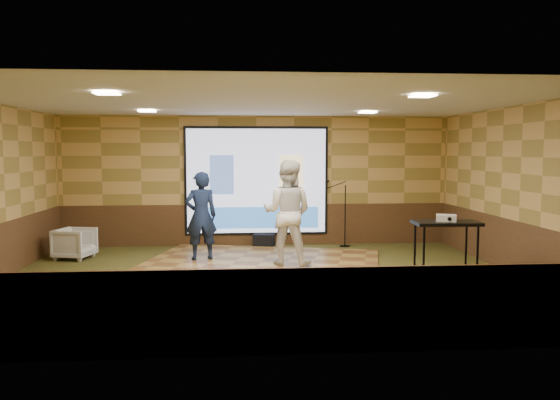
{
  "coord_description": "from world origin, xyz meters",
  "views": [
    {
      "loc": [
        -0.42,
        -9.17,
        2.19
      ],
      "look_at": [
        0.33,
        0.71,
        1.3
      ],
      "focal_mm": 35.0,
      "sensor_mm": 36.0,
      "label": 1
    }
  ],
  "objects": [
    {
      "name": "av_table",
      "position": [
        2.87,
        -0.8,
        0.78
      ],
      "size": [
        1.02,
        0.54,
        1.08
      ],
      "rotation": [
        0.0,
        0.0,
        -0.03
      ],
      "color": "black",
      "rests_on": "ground"
    },
    {
      "name": "wainscot_right",
      "position": [
        4.48,
        0.0,
        0.47
      ],
      "size": [
        0.04,
        7.0,
        0.95
      ],
      "primitive_type": "cube",
      "color": "#452B17",
      "rests_on": "ground"
    },
    {
      "name": "projector",
      "position": [
        2.88,
        -0.78,
        1.13
      ],
      "size": [
        0.38,
        0.35,
        0.1
      ],
      "primitive_type": "cube",
      "rotation": [
        0.0,
        0.0,
        -0.37
      ],
      "color": "silver",
      "rests_on": "av_table"
    },
    {
      "name": "wainscot_front",
      "position": [
        0.0,
        -3.48,
        0.47
      ],
      "size": [
        9.0,
        0.04,
        0.95
      ],
      "primitive_type": "cube",
      "color": "#452B17",
      "rests_on": "ground"
    },
    {
      "name": "dance_floor",
      "position": [
        0.02,
        1.34,
        0.02
      ],
      "size": [
        5.21,
        4.43,
        0.03
      ],
      "primitive_type": "cube",
      "rotation": [
        0.0,
        0.0,
        -0.25
      ],
      "color": "#A57F3C",
      "rests_on": "ground"
    },
    {
      "name": "duffel_bag",
      "position": [
        0.15,
        3.2,
        0.15
      ],
      "size": [
        0.53,
        0.41,
        0.29
      ],
      "primitive_type": "cube",
      "rotation": [
        0.0,
        0.0,
        -0.24
      ],
      "color": "black",
      "rests_on": "ground"
    },
    {
      "name": "wainscot_back",
      "position": [
        0.0,
        3.48,
        0.47
      ],
      "size": [
        9.0,
        0.04,
        0.95
      ],
      "primitive_type": "cube",
      "color": "#452B17",
      "rests_on": "ground"
    },
    {
      "name": "projector_screen",
      "position": [
        0.0,
        3.44,
        1.47
      ],
      "size": [
        3.32,
        0.06,
        2.52
      ],
      "color": "black",
      "rests_on": "room_shell"
    },
    {
      "name": "banquet_chair",
      "position": [
        -3.75,
        2.08,
        0.32
      ],
      "size": [
        0.84,
        0.83,
        0.63
      ],
      "primitive_type": "imported",
      "rotation": [
        0.0,
        0.0,
        1.32
      ],
      "color": "gray",
      "rests_on": "ground"
    },
    {
      "name": "downlight_ne",
      "position": [
        2.2,
        1.8,
        2.97
      ],
      "size": [
        0.32,
        0.32,
        0.02
      ],
      "primitive_type": "cube",
      "color": "beige",
      "rests_on": "room_shell"
    },
    {
      "name": "downlight_nw",
      "position": [
        -2.2,
        1.8,
        2.97
      ],
      "size": [
        0.32,
        0.32,
        0.02
      ],
      "primitive_type": "cube",
      "color": "beige",
      "rests_on": "room_shell"
    },
    {
      "name": "downlight_se",
      "position": [
        2.2,
        -1.5,
        2.97
      ],
      "size": [
        0.32,
        0.32,
        0.02
      ],
      "primitive_type": "cube",
      "color": "beige",
      "rests_on": "room_shell"
    },
    {
      "name": "ground",
      "position": [
        0.0,
        0.0,
        0.0
      ],
      "size": [
        9.0,
        9.0,
        0.0
      ],
      "primitive_type": "plane",
      "color": "#263417",
      "rests_on": "ground"
    },
    {
      "name": "player_right",
      "position": [
        0.5,
        1.06,
        1.03
      ],
      "size": [
        1.16,
        1.03,
        1.99
      ],
      "primitive_type": "imported",
      "rotation": [
        0.0,
        0.0,
        2.81
      ],
      "color": "silver",
      "rests_on": "dance_floor"
    },
    {
      "name": "player_left",
      "position": [
        -1.17,
        1.67,
        0.91
      ],
      "size": [
        0.73,
        0.57,
        1.75
      ],
      "primitive_type": "imported",
      "rotation": [
        0.0,
        0.0,
        3.4
      ],
      "color": "#131E3C",
      "rests_on": "dance_floor"
    },
    {
      "name": "mic_stand",
      "position": [
        1.96,
        3.11,
        0.49
      ],
      "size": [
        0.6,
        0.25,
        1.54
      ],
      "rotation": [
        0.0,
        0.0,
        0.25
      ],
      "color": "black",
      "rests_on": "ground"
    },
    {
      "name": "downlight_sw",
      "position": [
        -2.2,
        -1.5,
        2.97
      ],
      "size": [
        0.32,
        0.32,
        0.02
      ],
      "primitive_type": "cube",
      "color": "beige",
      "rests_on": "room_shell"
    },
    {
      "name": "room_shell",
      "position": [
        0.0,
        0.0,
        2.09
      ],
      "size": [
        9.04,
        7.04,
        3.02
      ],
      "color": "tan",
      "rests_on": "ground"
    }
  ]
}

